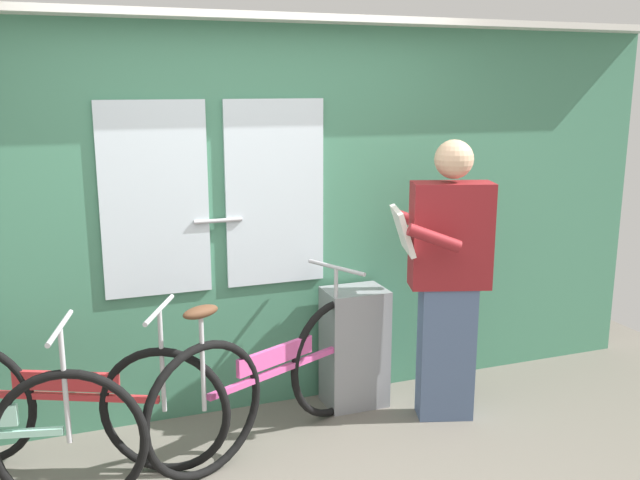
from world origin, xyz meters
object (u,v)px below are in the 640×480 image
Objects in this scene: passenger_reading_newspaper at (447,276)px; trash_bin_by_wall at (354,347)px; bicycle_by_pole at (275,378)px; bicycle_near_door at (66,403)px.

passenger_reading_newspaper is 0.75m from trash_bin_by_wall.
trash_bin_by_wall is (0.61, 0.31, -0.01)m from bicycle_by_pole.
bicycle_by_pole is at bearing -153.07° from trash_bin_by_wall.
trash_bin_by_wall is at bearing 1.65° from bicycle_by_pole.
bicycle_by_pole is 0.68m from trash_bin_by_wall.
bicycle_near_door is 1.71m from trash_bin_by_wall.
passenger_reading_newspaper reaches higher than trash_bin_by_wall.
bicycle_by_pole is (1.09, -0.12, 0.02)m from bicycle_near_door.
passenger_reading_newspaper reaches higher than bicycle_near_door.
bicycle_by_pole is at bearing 18.42° from bicycle_near_door.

